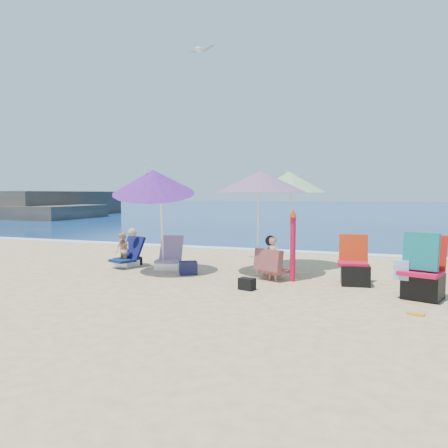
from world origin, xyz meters
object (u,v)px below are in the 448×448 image
(person_center, at_px, (271,259))
(seagull, at_px, (200,50))
(chair_rainbow, at_px, (169,260))
(camp_chair_right, at_px, (422,275))
(umbrella_turquoise, at_px, (261,182))
(person_left, at_px, (124,250))
(umbrella_striped, at_px, (289,182))
(umbrella_blue, at_px, (153,182))
(camp_chair_left, at_px, (355,270))
(chair_navy, at_px, (128,258))
(furled_umbrella, at_px, (293,242))

(person_center, bearing_deg, seagull, 147.45)
(chair_rainbow, bearing_deg, camp_chair_right, -12.40)
(umbrella_turquoise, bearing_deg, person_left, -174.33)
(person_center, relative_size, seagull, 1.25)
(umbrella_striped, distance_m, camp_chair_right, 3.96)
(person_left, bearing_deg, camp_chair_right, -8.37)
(umbrella_turquoise, bearing_deg, chair_rainbow, -177.59)
(camp_chair_right, relative_size, seagull, 1.55)
(chair_rainbow, distance_m, person_left, 1.10)
(camp_chair_right, bearing_deg, umbrella_turquoise, 158.12)
(umbrella_blue, bearing_deg, camp_chair_right, -5.60)
(camp_chair_left, height_order, camp_chair_right, camp_chair_right)
(chair_navy, xyz_separation_m, camp_chair_left, (5.28, -0.35, 0.10))
(seagull, bearing_deg, umbrella_blue, -107.04)
(camp_chair_right, xyz_separation_m, person_left, (-6.32, 0.93, 0.02))
(umbrella_turquoise, height_order, umbrella_blue, umbrella_blue)
(chair_navy, distance_m, camp_chair_right, 6.51)
(umbrella_blue, bearing_deg, person_center, 3.03)
(seagull, bearing_deg, chair_navy, -151.47)
(chair_rainbow, xyz_separation_m, camp_chair_right, (5.27, -1.16, 0.20))
(chair_navy, distance_m, person_center, 3.72)
(furled_umbrella, height_order, person_left, furled_umbrella)
(umbrella_turquoise, bearing_deg, person_center, -56.38)
(umbrella_blue, bearing_deg, chair_navy, 149.26)
(chair_rainbow, xyz_separation_m, seagull, (0.42, 0.86, 4.97))
(umbrella_blue, relative_size, camp_chair_left, 2.57)
(camp_chair_left, relative_size, person_left, 1.02)
(furled_umbrella, height_order, seagull, seagull)
(furled_umbrella, bearing_deg, chair_rainbow, 171.91)
(chair_rainbow, bearing_deg, umbrella_turquoise, 2.41)
(camp_chair_right, bearing_deg, person_left, 171.63)
(seagull, bearing_deg, person_left, -143.75)
(umbrella_turquoise, xyz_separation_m, chair_navy, (-3.28, -0.08, -1.81))
(umbrella_turquoise, relative_size, chair_rainbow, 3.12)
(umbrella_blue, height_order, seagull, seagull)
(chair_navy, distance_m, person_left, 0.35)
(chair_navy, distance_m, chair_rainbow, 1.13)
(umbrella_striped, xyz_separation_m, person_center, (0.01, -1.72, -1.58))
(umbrella_blue, bearing_deg, umbrella_turquoise, 18.40)
(furled_umbrella, relative_size, person_center, 1.60)
(camp_chair_left, relative_size, camp_chair_right, 0.85)
(person_center, bearing_deg, umbrella_blue, -176.97)
(chair_navy, bearing_deg, seagull, 28.53)
(furled_umbrella, height_order, chair_rainbow, furled_umbrella)
(umbrella_blue, xyz_separation_m, chair_navy, (-1.09, 0.65, -1.82))
(umbrella_blue, distance_m, chair_navy, 2.22)
(seagull, bearing_deg, person_center, -32.55)
(chair_navy, bearing_deg, umbrella_striped, 18.24)
(camp_chair_left, bearing_deg, umbrella_striped, 135.92)
(furled_umbrella, distance_m, camp_chair_left, 1.29)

